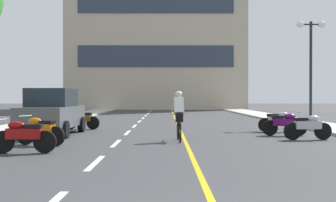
% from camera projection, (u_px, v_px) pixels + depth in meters
% --- Properties ---
extents(ground_plane, '(140.00, 140.00, 0.00)m').
position_uv_depth(ground_plane, '(173.00, 122.00, 24.53)').
color(ground_plane, '#38383A').
extents(curb_left, '(2.40, 72.00, 0.12)m').
position_uv_depth(curb_left, '(62.00, 119.00, 27.49)').
color(curb_left, '#B7B2A8').
rests_on(curb_left, ground).
extents(curb_right, '(2.40, 72.00, 0.12)m').
position_uv_depth(curb_right, '(282.00, 119.00, 27.57)').
color(curb_right, '#B7B2A8').
rests_on(curb_right, ground).
extents(lane_dash_1, '(0.14, 2.20, 0.01)m').
position_uv_depth(lane_dash_1, '(95.00, 163.00, 9.52)').
color(lane_dash_1, silver).
rests_on(lane_dash_1, ground).
extents(lane_dash_2, '(0.14, 2.20, 0.01)m').
position_uv_depth(lane_dash_2, '(116.00, 143.00, 13.52)').
color(lane_dash_2, silver).
rests_on(lane_dash_2, ground).
extents(lane_dash_3, '(0.14, 2.20, 0.01)m').
position_uv_depth(lane_dash_3, '(127.00, 133.00, 17.52)').
color(lane_dash_3, silver).
rests_on(lane_dash_3, ground).
extents(lane_dash_4, '(0.14, 2.20, 0.01)m').
position_uv_depth(lane_dash_4, '(135.00, 126.00, 21.52)').
color(lane_dash_4, silver).
rests_on(lane_dash_4, ground).
extents(lane_dash_5, '(0.14, 2.20, 0.01)m').
position_uv_depth(lane_dash_5, '(139.00, 121.00, 25.52)').
color(lane_dash_5, silver).
rests_on(lane_dash_5, ground).
extents(lane_dash_6, '(0.14, 2.20, 0.01)m').
position_uv_depth(lane_dash_6, '(143.00, 118.00, 29.52)').
color(lane_dash_6, silver).
rests_on(lane_dash_6, ground).
extents(lane_dash_7, '(0.14, 2.20, 0.01)m').
position_uv_depth(lane_dash_7, '(146.00, 116.00, 33.52)').
color(lane_dash_7, silver).
rests_on(lane_dash_7, ground).
extents(lane_dash_8, '(0.14, 2.20, 0.01)m').
position_uv_depth(lane_dash_8, '(148.00, 114.00, 37.52)').
color(lane_dash_8, silver).
rests_on(lane_dash_8, ground).
extents(lane_dash_9, '(0.14, 2.20, 0.01)m').
position_uv_depth(lane_dash_9, '(150.00, 112.00, 41.52)').
color(lane_dash_9, silver).
rests_on(lane_dash_9, ground).
extents(lane_dash_10, '(0.14, 2.20, 0.01)m').
position_uv_depth(lane_dash_10, '(151.00, 111.00, 45.52)').
color(lane_dash_10, silver).
rests_on(lane_dash_10, ground).
extents(lane_dash_11, '(0.14, 2.20, 0.01)m').
position_uv_depth(lane_dash_11, '(152.00, 110.00, 49.52)').
color(lane_dash_11, silver).
rests_on(lane_dash_11, ground).
extents(centre_line_yellow, '(0.12, 66.00, 0.01)m').
position_uv_depth(centre_line_yellow, '(176.00, 120.00, 27.53)').
color(centre_line_yellow, gold).
rests_on(centre_line_yellow, ground).
extents(office_building, '(21.36, 8.25, 20.62)m').
position_uv_depth(office_building, '(157.00, 26.00, 52.48)').
color(office_building, '#BCAD93').
rests_on(office_building, ground).
extents(street_lamp_mid, '(1.46, 0.36, 5.25)m').
position_uv_depth(street_lamp_mid, '(311.00, 49.00, 21.47)').
color(street_lamp_mid, black).
rests_on(street_lamp_mid, curb_right).
extents(parked_car_near, '(1.97, 4.22, 1.82)m').
position_uv_depth(parked_car_near, '(52.00, 112.00, 16.49)').
color(parked_car_near, black).
rests_on(parked_car_near, ground).
extents(motorcycle_2, '(1.70, 0.60, 0.92)m').
position_uv_depth(motorcycle_2, '(23.00, 135.00, 11.14)').
color(motorcycle_2, black).
rests_on(motorcycle_2, ground).
extents(motorcycle_3, '(1.64, 0.79, 0.92)m').
position_uv_depth(motorcycle_3, '(40.00, 130.00, 12.97)').
color(motorcycle_3, black).
rests_on(motorcycle_3, ground).
extents(motorcycle_4, '(1.70, 0.60, 0.92)m').
position_uv_depth(motorcycle_4, '(308.00, 126.00, 14.60)').
color(motorcycle_4, black).
rests_on(motorcycle_4, ground).
extents(motorcycle_5, '(1.70, 0.60, 0.92)m').
position_uv_depth(motorcycle_5, '(285.00, 123.00, 16.17)').
color(motorcycle_5, black).
rests_on(motorcycle_5, ground).
extents(motorcycle_6, '(1.70, 0.60, 0.92)m').
position_uv_depth(motorcycle_6, '(279.00, 121.00, 17.88)').
color(motorcycle_6, black).
rests_on(motorcycle_6, ground).
extents(motorcycle_7, '(1.69, 0.61, 0.92)m').
position_uv_depth(motorcycle_7, '(81.00, 119.00, 19.39)').
color(motorcycle_7, black).
rests_on(motorcycle_7, ground).
extents(cyclist_rider, '(0.42, 1.77, 1.71)m').
position_uv_depth(cyclist_rider, '(179.00, 115.00, 14.26)').
color(cyclist_rider, black).
rests_on(cyclist_rider, ground).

